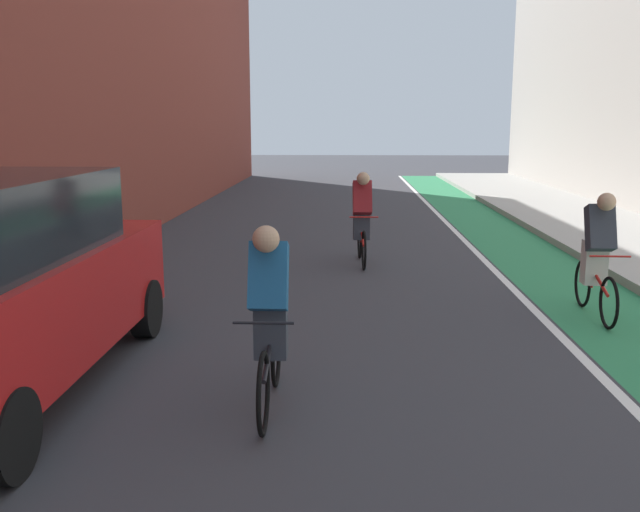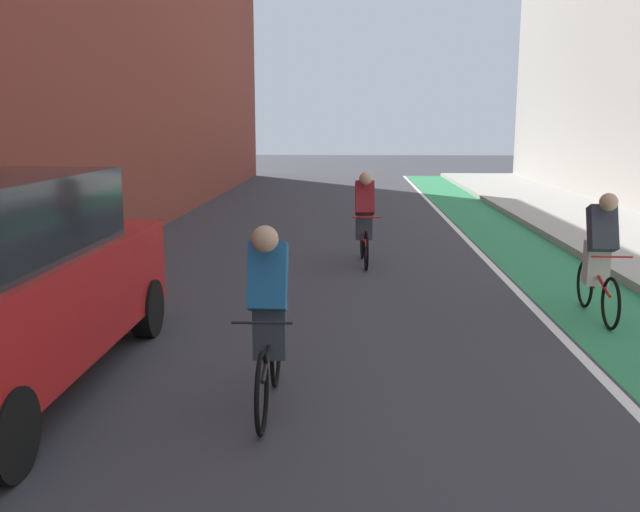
{
  "view_description": "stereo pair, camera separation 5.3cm",
  "coord_description": "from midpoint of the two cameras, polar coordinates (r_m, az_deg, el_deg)",
  "views": [
    {
      "loc": [
        -0.01,
        4.73,
        2.42
      ],
      "look_at": [
        -0.26,
        11.39,
        1.16
      ],
      "focal_mm": 39.53,
      "sensor_mm": 36.0,
      "label": 1
    },
    {
      "loc": [
        0.04,
        4.73,
        2.42
      ],
      "look_at": [
        -0.26,
        11.39,
        1.16
      ],
      "focal_mm": 39.53,
      "sensor_mm": 36.0,
      "label": 2
    }
  ],
  "objects": [
    {
      "name": "ground_plane",
      "position": [
        11.48,
        2.02,
        -1.47
      ],
      "size": [
        87.79,
        87.79,
        0.0
      ],
      "primitive_type": "plane",
      "color": "#38383D"
    },
    {
      "name": "bike_lane_paint",
      "position": [
        13.86,
        16.14,
        0.22
      ],
      "size": [
        1.6,
        39.9,
        0.0
      ],
      "primitive_type": "cube",
      "color": "#2D8451",
      "rests_on": "ground"
    },
    {
      "name": "lane_divider_stripe",
      "position": [
        13.67,
        12.48,
        0.25
      ],
      "size": [
        0.12,
        39.9,
        0.0
      ],
      "primitive_type": "cube",
      "color": "white",
      "rests_on": "ground"
    },
    {
      "name": "cyclist_mid",
      "position": [
        5.99,
        -4.36,
        -4.92
      ],
      "size": [
        0.48,
        1.72,
        1.62
      ],
      "color": "black",
      "rests_on": "ground"
    },
    {
      "name": "cyclist_trailing",
      "position": [
        9.45,
        21.4,
        0.12
      ],
      "size": [
        0.48,
        1.68,
        1.6
      ],
      "color": "black",
      "rests_on": "ground"
    },
    {
      "name": "cyclist_far",
      "position": [
        12.19,
        3.29,
        3.09
      ],
      "size": [
        0.48,
        1.72,
        1.61
      ],
      "color": "black",
      "rests_on": "ground"
    }
  ]
}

